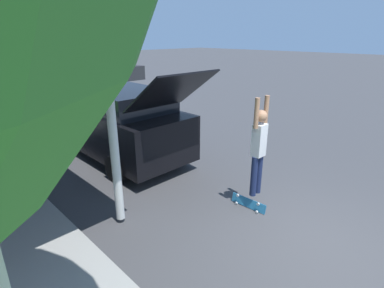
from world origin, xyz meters
TOP-DOWN VIEW (x-y plane):
  - ground_plane at (0.00, 0.00)m, footprint 120.00×120.00m
  - suv_parked at (-0.13, 6.11)m, footprint 2.16×5.71m
  - skateboarder at (0.32, 1.50)m, footprint 0.41×0.23m
  - skateboard at (0.21, 1.56)m, footprint 0.16×0.80m

SIDE VIEW (x-z plane):
  - ground_plane at x=0.00m, z-range 0.00..0.00m
  - skateboard at x=0.21m, z-range -0.01..0.23m
  - suv_parked at x=-0.13m, z-range -0.26..2.44m
  - skateboarder at x=0.32m, z-range 0.36..2.38m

